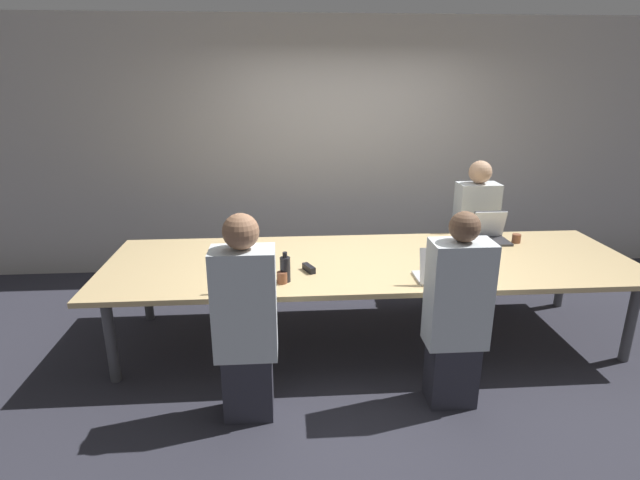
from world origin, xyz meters
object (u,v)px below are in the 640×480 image
(cup_near_left, at_px, (282,278))
(laptop_far_right, at_px, (490,232))
(laptop_near_left, at_px, (250,278))
(bottle_near_left, at_px, (285,269))
(person_far_right, at_px, (474,231))
(person_near_left, at_px, (245,322))
(cup_far_right, at_px, (516,238))
(stapler, at_px, (309,268))
(person_near_midright, at_px, (456,315))
(laptop_near_midright, at_px, (439,271))

(cup_near_left, bearing_deg, laptop_far_right, 24.35)
(laptop_near_left, relative_size, cup_near_left, 3.67)
(bottle_near_left, bearing_deg, person_far_right, 33.45)
(person_far_right, distance_m, person_near_left, 2.84)
(cup_far_right, height_order, stapler, cup_far_right)
(person_near_left, distance_m, stapler, 0.86)
(person_far_right, height_order, person_near_left, same)
(person_near_midright, xyz_separation_m, laptop_far_right, (0.76, 1.35, 0.14))
(person_near_midright, height_order, cup_near_left, person_near_midright)
(person_near_left, relative_size, bottle_near_left, 6.11)
(person_near_midright, xyz_separation_m, person_near_left, (-1.39, -0.04, 0.02))
(cup_far_right, height_order, person_near_left, person_near_left)
(laptop_near_left, bearing_deg, person_far_right, -147.57)
(laptop_far_right, height_order, cup_far_right, laptop_far_right)
(laptop_far_right, bearing_deg, cup_far_right, -18.86)
(cup_far_right, relative_size, stapler, 0.52)
(person_near_midright, distance_m, person_far_right, 1.94)
(laptop_near_left, height_order, person_near_left, person_near_left)
(person_near_midright, bearing_deg, stapler, -36.39)
(laptop_near_midright, xyz_separation_m, cup_near_left, (-1.16, 0.05, -0.04))
(laptop_far_right, bearing_deg, person_near_midright, -119.49)
(person_far_right, relative_size, cup_far_right, 17.47)
(person_near_midright, distance_m, laptop_far_right, 1.55)
(person_far_right, height_order, cup_far_right, person_far_right)
(laptop_far_right, distance_m, bottle_near_left, 2.07)
(person_near_midright, distance_m, cup_far_right, 1.61)
(laptop_far_right, relative_size, cup_near_left, 3.62)
(person_near_midright, relative_size, bottle_near_left, 6.00)
(laptop_far_right, height_order, cup_near_left, laptop_far_right)
(person_far_right, bearing_deg, person_near_midright, -113.86)
(person_near_midright, bearing_deg, cup_far_right, -127.67)
(cup_far_right, bearing_deg, laptop_near_left, -159.74)
(laptop_far_right, distance_m, cup_near_left, 2.10)
(laptop_near_midright, height_order, stapler, laptop_near_midright)
(stapler, bearing_deg, laptop_near_midright, -40.15)
(cup_far_right, distance_m, person_near_left, 2.71)
(cup_far_right, xyz_separation_m, bottle_near_left, (-2.11, -0.76, 0.06))
(person_near_midright, height_order, bottle_near_left, person_near_midright)
(person_near_left, bearing_deg, person_far_right, -140.11)
(cup_far_right, bearing_deg, person_far_right, 111.26)
(person_near_midright, distance_m, stapler, 1.18)
(laptop_near_left, height_order, stapler, laptop_near_left)
(person_near_midright, bearing_deg, person_far_right, -113.86)
(laptop_near_midright, relative_size, cup_near_left, 3.83)
(laptop_far_right, distance_m, laptop_near_left, 2.34)
(laptop_far_right, height_order, bottle_near_left, laptop_far_right)
(laptop_near_left, bearing_deg, laptop_far_right, -156.14)
(person_far_right, bearing_deg, cup_near_left, -146.24)
(laptop_near_midright, xyz_separation_m, laptop_near_left, (-1.39, -0.03, -0.00))
(cup_far_right, relative_size, cup_near_left, 0.94)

